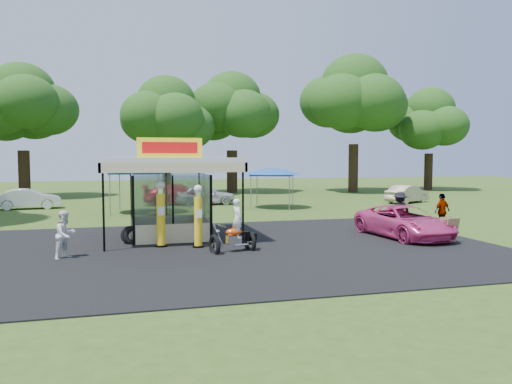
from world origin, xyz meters
TOP-DOWN VIEW (x-y plane):
  - ground at (0.00, 0.00)m, footprint 120.00×120.00m
  - asphalt_apron at (0.00, 2.00)m, footprint 20.00×14.00m
  - gas_station_kiosk at (-2.00, 4.99)m, footprint 5.40×5.40m
  - gas_pump_left at (-2.51, 2.90)m, footprint 0.47×0.47m
  - gas_pump_right at (-1.18, 2.42)m, footprint 0.44×0.44m
  - motorcycle at (-0.00, 1.26)m, footprint 1.76×1.13m
  - spare_tires at (-3.56, 3.84)m, footprint 0.87×0.52m
  - a_frame_sign at (8.55, 0.87)m, footprint 0.59×0.55m
  - kiosk_car at (-2.00, 7.20)m, footprint 2.82×1.13m
  - pink_sedan at (7.56, 2.52)m, footprint 2.65×5.06m
  - spectator_west at (-5.75, 1.61)m, footprint 0.99×1.00m
  - spectator_east_a at (8.55, 4.54)m, footprint 1.23×0.79m
  - spectator_east_b at (10.66, 4.30)m, footprint 1.07×0.68m
  - bg_car_a at (-9.85, 19.39)m, footprint 4.17×1.84m
  - bg_car_b at (0.05, 19.61)m, footprint 5.38×2.88m
  - bg_car_c at (1.82, 19.28)m, footprint 4.28×1.74m
  - bg_car_e at (16.60, 16.79)m, footprint 4.23×3.13m
  - tent_west at (-2.95, 15.13)m, footprint 4.31×4.31m
  - tent_east at (5.83, 15.88)m, footprint 3.91×3.91m
  - oak_far_b at (-11.79, 29.44)m, footprint 9.20×9.20m
  - oak_far_c at (-0.09, 28.10)m, footprint 8.66×8.66m
  - oak_far_d at (6.33, 30.81)m, footprint 9.45×9.45m
  - oak_far_e at (17.75, 28.16)m, footprint 10.86×10.86m
  - oak_far_f at (26.83, 29.28)m, footprint 8.55×8.55m

SIDE VIEW (x-z plane):
  - ground at x=0.00m, z-range 0.00..0.00m
  - asphalt_apron at x=0.00m, z-range 0.00..0.04m
  - spare_tires at x=-3.56m, z-range -0.01..0.74m
  - kiosk_car at x=-2.00m, z-range 0.00..0.96m
  - a_frame_sign at x=8.55m, z-range 0.01..1.03m
  - bg_car_e at x=16.60m, z-range 0.00..1.33m
  - bg_car_a at x=-9.85m, z-range 0.00..1.33m
  - pink_sedan at x=7.56m, z-range 0.00..1.36m
  - bg_car_c at x=1.82m, z-range 0.00..1.46m
  - bg_car_b at x=0.05m, z-range 0.00..1.48m
  - motorcycle at x=0.00m, z-range -0.22..1.78m
  - spectator_west at x=-5.75m, z-range 0.00..1.63m
  - spectator_east_b at x=10.66m, z-range 0.00..1.70m
  - spectator_east_a at x=8.55m, z-range 0.00..1.79m
  - gas_pump_right at x=-1.18m, z-range -0.05..2.33m
  - gas_pump_left at x=-2.51m, z-range -0.05..2.49m
  - gas_station_kiosk at x=-2.00m, z-range -0.31..3.87m
  - tent_east at x=5.83m, z-range 1.11..3.84m
  - tent_west at x=-2.95m, z-range 1.22..4.23m
  - oak_far_c at x=-0.09m, z-range 1.37..11.58m
  - oak_far_f at x=26.83m, z-range 1.46..11.76m
  - oak_far_b at x=-11.79m, z-range 1.52..12.49m
  - oak_far_d at x=6.33m, z-range 1.55..12.80m
  - oak_far_e at x=17.75m, z-range 1.79..14.72m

